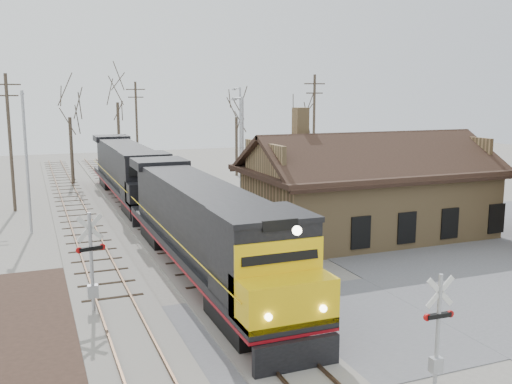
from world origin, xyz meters
TOP-DOWN VIEW (x-y plane):
  - ground at (0.00, 0.00)m, footprint 140.00×140.00m
  - road at (0.00, 0.00)m, footprint 60.00×9.00m
  - track_main at (0.00, 15.00)m, footprint 3.40×90.00m
  - track_siding at (-4.50, 15.00)m, footprint 3.40×90.00m
  - depot at (11.99, 12.00)m, footprint 15.20×9.31m
  - locomotive_lead at (0.00, 7.26)m, footprint 3.18×21.26m
  - locomotive_trailing at (0.00, 28.80)m, footprint 3.18×21.26m
  - crossbuck_near at (3.39, -5.17)m, footprint 1.03×0.27m
  - crossbuck_far at (-5.41, 4.82)m, footprint 1.17×0.37m
  - streetlight_a at (-7.62, 20.20)m, footprint 0.25×2.04m
  - streetlight_b at (6.41, 19.49)m, footprint 0.25×2.04m
  - streetlight_c at (11.04, 32.51)m, footprint 0.25×2.04m
  - utility_pole_a at (-8.70, 27.88)m, footprint 2.00×0.24m
  - utility_pole_b at (3.27, 42.89)m, footprint 2.00×0.24m
  - utility_pole_c at (15.99, 27.04)m, footprint 2.00×0.24m
  - tree_b at (-3.65, 39.58)m, footprint 4.33×4.33m
  - tree_c at (1.75, 45.52)m, footprint 5.19×5.19m
  - tree_d at (13.18, 39.38)m, footprint 4.16×4.16m
  - tree_e at (21.59, 40.97)m, footprint 3.47×3.47m

SIDE VIEW (x-z plane):
  - ground at x=0.00m, z-range 0.00..0.00m
  - road at x=0.00m, z-range 0.00..0.03m
  - track_main at x=0.00m, z-range -0.05..0.19m
  - track_siding at x=-4.50m, z-range -0.05..0.19m
  - crossbuck_near at x=3.39m, z-range -0.08..3.53m
  - crossbuck_far at x=-5.41m, z-range -0.13..4.02m
  - depot at x=11.99m, z-range -1.54..6.36m
  - locomotive_trailing at x=0.00m, z-range 0.25..4.72m
  - locomotive_lead at x=0.00m, z-range 0.12..4.84m
  - streetlight_b at x=6.41m, z-range 0.53..9.04m
  - streetlight_a at x=-7.62m, z-range 0.54..9.46m
  - streetlight_c at x=11.04m, z-range 0.54..9.83m
  - utility_pole_b at x=3.27m, z-range 0.23..10.17m
  - utility_pole_a at x=-8.70m, z-range 0.23..10.41m
  - utility_pole_c at x=15.99m, z-range 0.23..10.59m
  - tree_e at x=21.59m, z-range 1.79..10.28m
  - tree_d at x=13.18m, z-range 2.16..12.35m
  - tree_b at x=-3.65m, z-range 2.25..12.86m
  - tree_c at x=1.75m, z-range 2.70..15.40m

